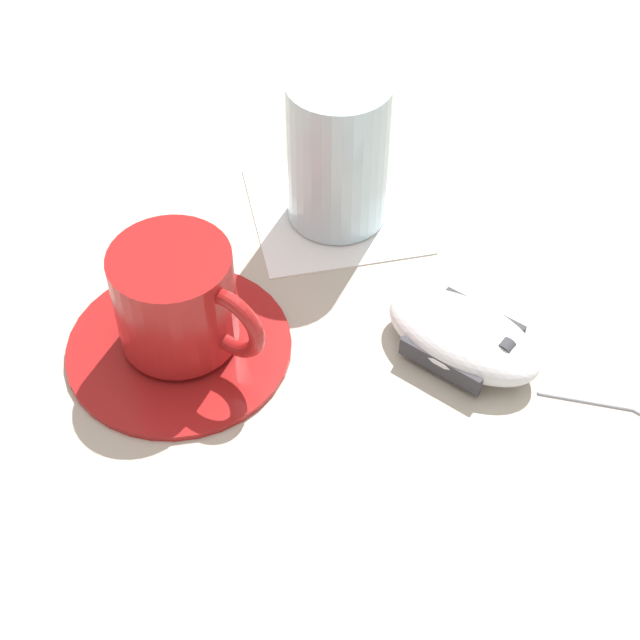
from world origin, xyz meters
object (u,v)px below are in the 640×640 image
(computer_mouse, at_px, (463,336))
(drinking_glass, at_px, (338,151))
(saucer, at_px, (179,345))
(coffee_cup, at_px, (178,299))

(computer_mouse, relative_size, drinking_glass, 1.07)
(saucer, xyz_separation_m, coffee_cup, (0.00, 0.00, 0.04))
(coffee_cup, relative_size, computer_mouse, 0.80)
(computer_mouse, bearing_deg, drinking_glass, 117.35)
(drinking_glass, bearing_deg, saucer, -131.73)
(computer_mouse, height_order, drinking_glass, drinking_glass)
(saucer, height_order, computer_mouse, computer_mouse)
(coffee_cup, bearing_deg, saucer, -135.39)
(saucer, xyz_separation_m, computer_mouse, (0.19, -0.01, 0.01))
(saucer, bearing_deg, computer_mouse, -3.90)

